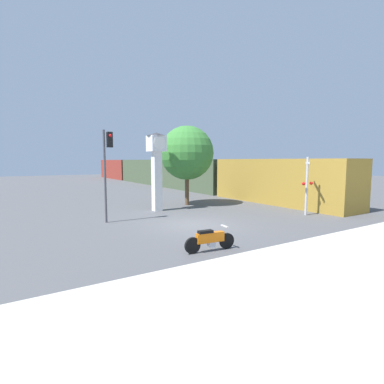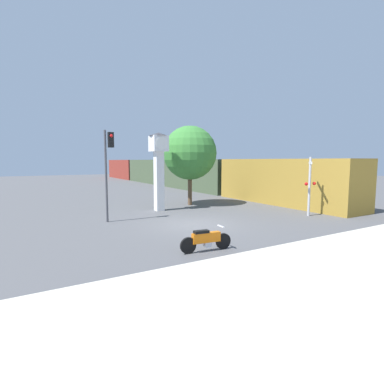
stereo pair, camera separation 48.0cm
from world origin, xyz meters
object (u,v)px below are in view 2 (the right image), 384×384
(railroad_crossing_signal, at_px, (310,184))
(clock_tower, at_px, (159,160))
(traffic_light, at_px, (108,160))
(street_tree, at_px, (190,153))
(motorcycle, at_px, (206,240))
(freight_train, at_px, (171,173))

(railroad_crossing_signal, bearing_deg, clock_tower, 137.95)
(traffic_light, xyz_separation_m, railroad_crossing_signal, (10.67, -4.27, -1.40))
(clock_tower, height_order, street_tree, street_tree)
(traffic_light, bearing_deg, clock_tower, 27.34)
(motorcycle, distance_m, clock_tower, 9.73)
(freight_train, bearing_deg, railroad_crossing_signal, -96.33)
(clock_tower, relative_size, street_tree, 0.87)
(railroad_crossing_signal, bearing_deg, street_tree, 117.81)
(motorcycle, bearing_deg, clock_tower, 82.39)
(clock_tower, xyz_separation_m, street_tree, (3.00, 1.17, 0.48))
(motorcycle, height_order, traffic_light, traffic_light)
(traffic_light, bearing_deg, street_tree, 24.73)
(clock_tower, distance_m, traffic_light, 4.25)
(traffic_light, height_order, railroad_crossing_signal, traffic_light)
(motorcycle, bearing_deg, street_tree, 69.07)
(railroad_crossing_signal, xyz_separation_m, street_tree, (-3.90, 7.39, 1.91))
(traffic_light, bearing_deg, freight_train, 55.40)
(motorcycle, distance_m, freight_train, 28.84)
(clock_tower, height_order, traffic_light, clock_tower)
(freight_train, bearing_deg, clock_tower, -118.78)
(motorcycle, xyz_separation_m, freight_train, (11.72, 26.32, 1.27))
(motorcycle, bearing_deg, freight_train, 72.17)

